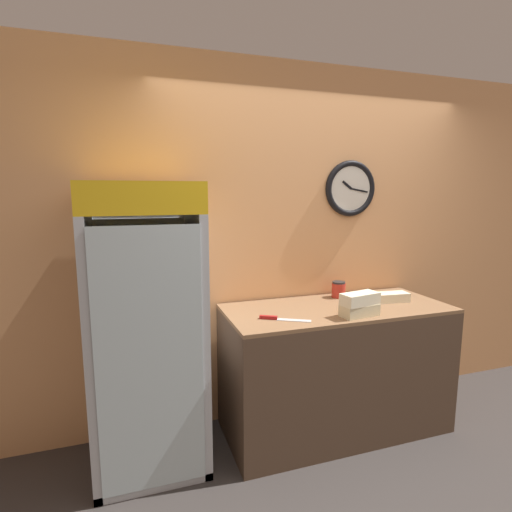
{
  "coord_description": "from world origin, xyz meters",
  "views": [
    {
      "loc": [
        -1.43,
        -1.55,
        1.75
      ],
      "look_at": [
        -0.6,
        0.96,
        1.33
      ],
      "focal_mm": 28.0,
      "sensor_mm": 36.0,
      "label": 1
    }
  ],
  "objects": [
    {
      "name": "sandwich_stack_bottom",
      "position": [
        0.03,
        0.66,
        0.98
      ],
      "size": [
        0.28,
        0.16,
        0.08
      ],
      "color": "beige",
      "rests_on": "prep_counter"
    },
    {
      "name": "wall_back",
      "position": [
        0.0,
        1.3,
        1.36
      ],
      "size": [
        5.2,
        0.1,
        2.7
      ],
      "color": "tan",
      "rests_on": "ground_plane"
    },
    {
      "name": "sandwich_stack_middle",
      "position": [
        0.03,
        0.66,
        1.05
      ],
      "size": [
        0.28,
        0.16,
        0.08
      ],
      "color": "beige",
      "rests_on": "sandwich_stack_bottom"
    },
    {
      "name": "beverage_cooler",
      "position": [
        -1.33,
        0.97,
        0.98
      ],
      "size": [
        0.68,
        0.64,
        1.81
      ],
      "color": "#B2B7BC",
      "rests_on": "ground_plane"
    },
    {
      "name": "condiment_jar",
      "position": [
        0.14,
        1.13,
        1.0
      ],
      "size": [
        0.11,
        0.11,
        0.13
      ],
      "color": "#B72D23",
      "rests_on": "prep_counter"
    },
    {
      "name": "prep_counter",
      "position": [
        0.0,
        0.9,
        0.47
      ],
      "size": [
        1.62,
        0.7,
        0.94
      ],
      "color": "#4C3828",
      "rests_on": "ground_plane"
    },
    {
      "name": "sandwich_flat_left",
      "position": [
        0.46,
        0.9,
        0.97
      ],
      "size": [
        0.26,
        0.14,
        0.07
      ],
      "color": "beige",
      "rests_on": "prep_counter"
    },
    {
      "name": "chefs_knife",
      "position": [
        -0.51,
        0.76,
        0.94
      ],
      "size": [
        0.31,
        0.19,
        0.02
      ],
      "color": "silver",
      "rests_on": "prep_counter"
    }
  ]
}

